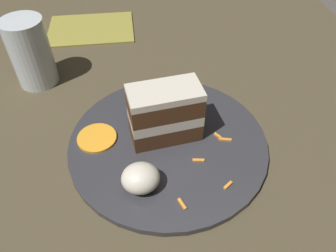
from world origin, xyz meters
name	(u,v)px	position (x,y,z in m)	size (l,w,h in m)	color
ground_plane	(173,142)	(0.00, 0.00, 0.00)	(6.00, 6.00, 0.00)	#4C4742
dining_table	(173,134)	(0.00, 0.00, 0.02)	(0.90, 1.10, 0.04)	#4C422D
plate	(168,143)	(-0.01, -0.04, 0.04)	(0.30, 0.30, 0.01)	#333338
cake_slice	(165,113)	(-0.02, -0.03, 0.09)	(0.11, 0.06, 0.09)	#4C2D19
cream_dollop	(141,178)	(-0.06, -0.12, 0.07)	(0.05, 0.05, 0.04)	silver
orange_garnish	(97,138)	(-0.12, -0.02, 0.05)	(0.06, 0.06, 0.00)	orange
carrot_shreds_scatter	(191,148)	(0.02, -0.06, 0.05)	(0.15, 0.23, 0.00)	orange
drinking_glass	(32,57)	(-0.22, 0.15, 0.09)	(0.07, 0.07, 0.12)	silver
menu_card	(91,29)	(-0.13, 0.33, 0.04)	(0.14, 0.19, 0.00)	#9E933D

